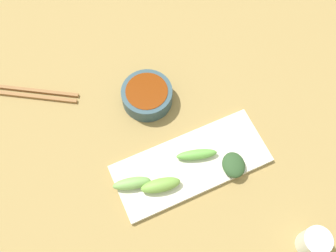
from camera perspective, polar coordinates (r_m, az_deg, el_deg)
The scene contains 9 objects.
tabletop at distance 0.95m, azimuth -0.24°, elevation -1.98°, with size 2.10×2.10×0.02m, color olive.
sauce_bowl at distance 0.97m, azimuth -3.09°, elevation 4.34°, with size 0.12×0.12×0.05m.
serving_plate at distance 0.91m, azimuth 3.27°, elevation -5.36°, with size 0.14×0.35×0.01m, color silver.
broccoli_stalk_0 at distance 0.90m, azimuth 4.07°, elevation -4.04°, with size 0.02×0.09×0.02m, color #62A843.
broccoli_stalk_1 at distance 0.88m, azimuth -5.15°, elevation -8.08°, with size 0.03×0.08×0.03m, color #76A854.
broccoli_leafy_2 at distance 0.91m, azimuth 9.26°, elevation -5.45°, with size 0.06×0.05×0.02m, color #2A4925.
broccoli_stalk_3 at distance 0.88m, azimuth -1.05°, elevation -8.36°, with size 0.03×0.09×0.03m, color #71A040.
chopsticks at distance 1.05m, azimuth -18.71°, elevation 4.38°, with size 0.14×0.21×0.01m.
tea_cup at distance 0.89m, azimuth 19.89°, elevation -15.22°, with size 0.06×0.06×0.06m, color white.
Camera 1 is at (0.34, -0.15, 0.89)m, focal length 43.11 mm.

